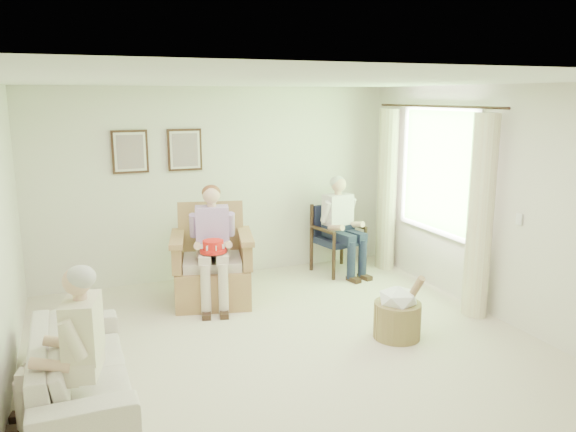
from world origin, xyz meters
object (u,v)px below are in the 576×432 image
at_px(hatbox, 398,312).
at_px(sofa, 80,366).
at_px(wicker_armchair, 212,271).
at_px(red_hat, 213,247).
at_px(person_dark, 341,219).
at_px(person_sofa, 78,341).
at_px(wood_armchair, 336,235).
at_px(person_wicker, 214,237).

bearing_deg(hatbox, sofa, -179.20).
distance_m(wicker_armchair, red_hat, 0.53).
relative_size(person_dark, red_hat, 4.42).
bearing_deg(sofa, person_sofa, 180.00).
distance_m(wicker_armchair, sofa, 2.43).
bearing_deg(hatbox, red_hat, 137.58).
height_order(wood_armchair, person_dark, person_dark).
relative_size(sofa, person_wicker, 1.35).
xyz_separation_m(wicker_armchair, red_hat, (-0.06, -0.35, 0.40)).
bearing_deg(person_wicker, wood_armchair, 32.66).
height_order(wicker_armchair, sofa, wicker_armchair).
bearing_deg(wicker_armchair, sofa, -117.70).
xyz_separation_m(person_dark, hatbox, (-0.44, -2.17, -0.51)).
distance_m(sofa, person_dark, 4.22).
bearing_deg(person_wicker, person_dark, 28.50).
xyz_separation_m(sofa, person_sofa, (-0.00, -0.44, 0.41)).
height_order(person_sofa, red_hat, person_sofa).
distance_m(person_sofa, red_hat, 2.46).
xyz_separation_m(wood_armchair, person_sofa, (-3.55, -2.81, 0.18)).
bearing_deg(person_dark, person_sofa, -154.81).
bearing_deg(wicker_armchair, person_sofa, -111.77).
height_order(wood_armchair, person_wicker, person_wicker).
xyz_separation_m(person_wicker, person_sofa, (-1.59, -2.12, -0.15)).
bearing_deg(sofa, person_dark, -58.01).
bearing_deg(hatbox, person_sofa, -171.19).
relative_size(sofa, person_sofa, 1.55).
bearing_deg(wood_armchair, sofa, -157.83).
xyz_separation_m(person_dark, person_sofa, (-3.55, -2.66, -0.10)).
xyz_separation_m(person_dark, red_hat, (-2.02, -0.73, -0.02)).
relative_size(person_sofa, red_hat, 4.04).
distance_m(wood_armchair, person_wicker, 2.11).
relative_size(person_wicker, person_sofa, 1.15).
bearing_deg(wood_armchair, red_hat, -167.89).
bearing_deg(person_sofa, wood_armchair, 141.60).
bearing_deg(red_hat, person_sofa, -128.45).
height_order(sofa, person_sofa, person_sofa).
bearing_deg(person_wicker, sofa, -120.22).
distance_m(person_wicker, person_dark, 2.04).
height_order(wood_armchair, red_hat, wood_armchair).
xyz_separation_m(red_hat, hatbox, (1.58, -1.44, -0.49)).
xyz_separation_m(wicker_armchair, hatbox, (1.52, -1.79, -0.09)).
bearing_deg(hatbox, wood_armchair, 79.20).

